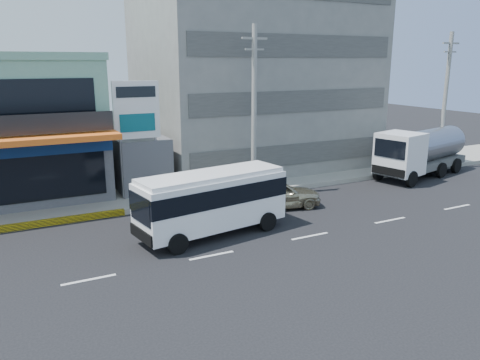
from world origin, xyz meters
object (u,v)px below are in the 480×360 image
at_px(concrete_building, 253,74).
at_px(tanker_truck, 420,151).
at_px(minibus, 212,198).
at_px(utility_pole_far, 445,100).
at_px(satellite_dish, 139,136).
at_px(utility_pole_near, 254,110).
at_px(sedan, 278,194).
at_px(billboard, 137,117).

height_order(concrete_building, tanker_truck, concrete_building).
bearing_deg(minibus, utility_pole_far, 13.67).
relative_size(satellite_dish, utility_pole_far, 0.15).
bearing_deg(utility_pole_near, sedan, -91.76).
distance_m(concrete_building, minibus, 16.39).
relative_size(satellite_dish, tanker_truck, 0.17).
bearing_deg(billboard, tanker_truck, -8.63).
bearing_deg(utility_pole_far, tanker_truck, -161.33).
distance_m(billboard, tanker_truck, 19.67).
bearing_deg(billboard, concrete_building, 28.92).
relative_size(utility_pole_far, minibus, 1.35).
xyz_separation_m(billboard, utility_pole_far, (22.50, -1.80, 0.22)).
distance_m(utility_pole_near, tanker_truck, 13.18).
bearing_deg(minibus, satellite_dish, 96.81).
relative_size(concrete_building, utility_pole_near, 1.60).
distance_m(satellite_dish, utility_pole_far, 22.35).
relative_size(utility_pole_near, tanker_truck, 1.13).
xyz_separation_m(billboard, tanker_truck, (19.20, -2.92, -3.13)).
bearing_deg(minibus, billboard, 102.58).
distance_m(billboard, minibus, 7.73).
relative_size(utility_pole_near, minibus, 1.35).
distance_m(satellite_dish, sedan, 9.26).
height_order(utility_pole_near, sedan, utility_pole_near).
distance_m(concrete_building, billboard, 12.17).
relative_size(billboard, tanker_truck, 0.78).
xyz_separation_m(utility_pole_near, utility_pole_far, (16.00, 0.00, 0.00)).
bearing_deg(satellite_dish, minibus, -83.19).
relative_size(minibus, tanker_truck, 0.84).
xyz_separation_m(utility_pole_near, sedan, (-0.09, -2.97, -4.34)).
bearing_deg(satellite_dish, sedan, -48.02).
bearing_deg(sedan, utility_pole_far, -68.30).
bearing_deg(sedan, billboard, 64.61).
relative_size(concrete_building, utility_pole_far, 1.60).
bearing_deg(sedan, minibus, 124.88).
height_order(utility_pole_far, sedan, utility_pole_far).
height_order(satellite_dish, minibus, satellite_dish).
xyz_separation_m(satellite_dish, tanker_truck, (18.70, -4.72, -1.78)).
bearing_deg(minibus, utility_pole_near, 45.78).
xyz_separation_m(utility_pole_near, minibus, (-4.96, -5.10, -3.37)).
bearing_deg(utility_pole_near, concrete_building, 62.24).
height_order(billboard, utility_pole_near, utility_pole_near).
distance_m(utility_pole_near, utility_pole_far, 16.00).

